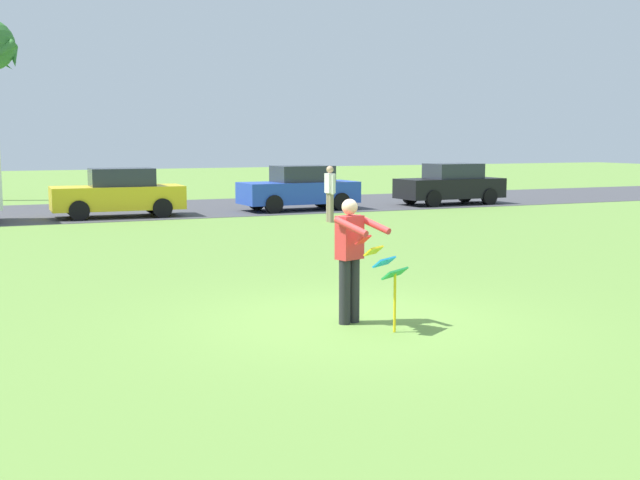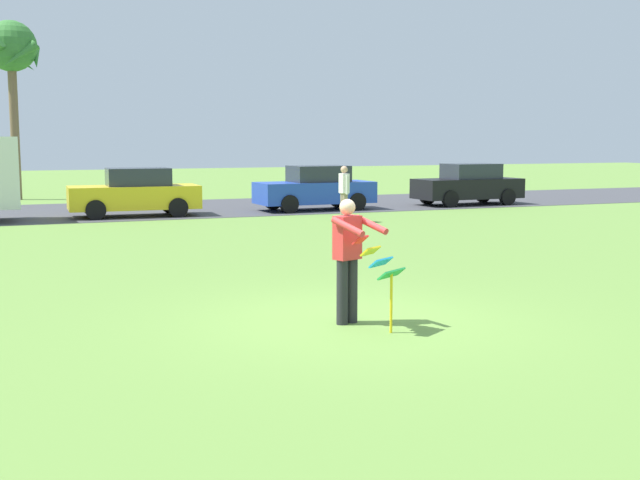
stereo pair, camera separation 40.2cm
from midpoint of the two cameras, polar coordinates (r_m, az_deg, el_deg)
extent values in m
plane|color=olive|center=(11.41, 3.49, -5.72)|extent=(120.00, 120.00, 0.00)
cube|color=#424247|center=(29.75, -12.64, 2.08)|extent=(120.00, 8.00, 0.01)
cylinder|color=#26262B|center=(11.23, 3.29, -3.59)|extent=(0.16, 0.16, 0.90)
cylinder|color=#26262B|center=(11.11, 2.63, -3.71)|extent=(0.16, 0.16, 0.90)
cube|color=red|center=(11.05, 2.98, 0.17)|extent=(0.41, 0.33, 0.60)
sphere|color=beige|center=(11.01, 3.00, 2.34)|extent=(0.22, 0.22, 0.22)
cylinder|color=red|center=(11.01, 4.71, 1.09)|extent=(0.28, 0.58, 0.24)
cylinder|color=red|center=(10.70, 3.06, 0.93)|extent=(0.28, 0.58, 0.24)
cube|color=red|center=(10.79, 3.93, 0.00)|extent=(0.26, 0.24, 0.12)
cube|color=yellow|center=(10.72, 4.67, -0.78)|extent=(0.35, 0.29, 0.12)
cube|color=#1E99D8|center=(10.66, 5.41, -1.58)|extent=(0.43, 0.34, 0.12)
cube|color=green|center=(10.60, 6.16, -2.38)|extent=(0.51, 0.39, 0.12)
cylinder|color=yellow|center=(10.68, 6.13, -4.47)|extent=(0.04, 0.04, 0.79)
cube|color=yellow|center=(27.28, -12.60, 2.97)|extent=(4.26, 1.85, 0.76)
cube|color=#282D38|center=(27.26, -12.32, 4.37)|extent=(2.06, 1.46, 0.60)
cylinder|color=black|center=(26.37, -15.16, 2.06)|extent=(0.65, 0.24, 0.64)
cylinder|color=black|center=(27.97, -15.44, 2.33)|extent=(0.65, 0.24, 0.64)
cylinder|color=black|center=(26.71, -9.58, 2.27)|extent=(0.65, 0.24, 0.64)
cylinder|color=black|center=(28.30, -10.17, 2.52)|extent=(0.65, 0.24, 0.64)
cube|color=#2347B7|center=(29.03, 0.01, 3.38)|extent=(4.25, 1.83, 0.76)
cube|color=#282D38|center=(29.05, 0.29, 4.69)|extent=(2.06, 1.45, 0.60)
cylinder|color=black|center=(27.80, -1.77, 2.55)|extent=(0.65, 0.24, 0.64)
cylinder|color=black|center=(29.30, -2.96, 2.78)|extent=(0.65, 0.24, 0.64)
cylinder|color=black|center=(28.87, 3.03, 2.72)|extent=(0.65, 0.24, 0.64)
cylinder|color=black|center=(30.32, 1.65, 2.93)|extent=(0.65, 0.24, 0.64)
cube|color=black|center=(31.98, 10.74, 3.60)|extent=(4.25, 1.82, 0.76)
cube|color=#282D38|center=(32.03, 10.99, 4.79)|extent=(2.05, 1.45, 0.60)
cylinder|color=black|center=(30.61, 9.56, 2.88)|extent=(0.65, 0.24, 0.64)
cylinder|color=black|center=(31.97, 7.98, 3.08)|extent=(0.65, 0.24, 0.64)
cylinder|color=black|center=(32.10, 13.46, 2.97)|extent=(0.65, 0.24, 0.64)
cylinder|color=black|center=(33.40, 11.79, 3.17)|extent=(0.65, 0.24, 0.64)
cylinder|color=brown|center=(36.30, -20.49, 7.55)|extent=(0.36, 0.36, 6.17)
sphere|color=#387A33|center=(36.50, -20.72, 12.71)|extent=(2.10, 2.10, 2.10)
cone|color=#387A33|center=(36.50, -19.16, 12.07)|extent=(0.44, 1.56, 1.28)
cone|color=#387A33|center=(37.37, -20.26, 11.90)|extent=(1.62, 0.90, 1.28)
cone|color=#387A33|center=(35.57, -20.17, 12.17)|extent=(1.62, 0.90, 1.28)
cylinder|color=gray|center=(24.75, 2.25, 2.29)|extent=(0.16, 0.16, 0.90)
cylinder|color=gray|center=(24.91, 2.09, 2.32)|extent=(0.16, 0.16, 0.90)
cube|color=silver|center=(24.78, 2.18, 4.03)|extent=(0.23, 0.36, 0.60)
sphere|color=tan|center=(24.76, 2.19, 5.00)|extent=(0.22, 0.22, 0.22)
cylinder|color=silver|center=(24.56, 2.40, 3.92)|extent=(0.09, 0.09, 0.58)
cylinder|color=silver|center=(25.00, 1.96, 3.98)|extent=(0.09, 0.09, 0.58)
camera|label=1|loc=(0.20, -89.04, 0.12)|focal=45.26mm
camera|label=2|loc=(0.20, 90.96, -0.12)|focal=45.26mm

